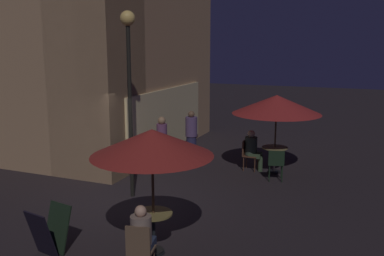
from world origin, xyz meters
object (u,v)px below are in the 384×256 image
at_px(cafe_table_0, 275,154).
at_px(patron_standing_2, 162,144).
at_px(street_lamp_near_corner, 129,65).
at_px(cafe_chair_1, 248,152).
at_px(patron_seated_1, 142,234).
at_px(patio_umbrella_1, 152,143).
at_px(cafe_chair_2, 140,247).
at_px(cafe_table_1, 154,224).
at_px(cafe_chair_0, 276,162).
at_px(menu_sandwich_board, 49,231).
at_px(patron_seated_0, 253,148).
at_px(patron_standing_3, 191,137).
at_px(patio_umbrella_0, 277,105).

xyz_separation_m(cafe_table_0, patron_standing_2, (-1.21, 3.12, 0.28)).
distance_m(street_lamp_near_corner, patron_standing_2, 3.24).
height_order(cafe_chair_1, patron_seated_1, patron_seated_1).
distance_m(patio_umbrella_1, cafe_chair_2, 1.77).
bearing_deg(cafe_chair_2, cafe_table_1, 0.00).
relative_size(cafe_table_1, cafe_chair_0, 0.87).
bearing_deg(patron_seated_1, cafe_table_0, -19.95).
bearing_deg(patron_seated_1, cafe_chair_1, -12.78).
bearing_deg(cafe_chair_0, street_lamp_near_corner, 115.10).
height_order(street_lamp_near_corner, cafe_chair_1, street_lamp_near_corner).
height_order(menu_sandwich_board, cafe_table_0, menu_sandwich_board).
xyz_separation_m(cafe_table_1, patron_standing_2, (4.58, 2.09, 0.31)).
height_order(cafe_table_1, cafe_chair_0, cafe_chair_0).
bearing_deg(patron_seated_1, cafe_table_1, 0.00).
height_order(street_lamp_near_corner, patron_seated_0, street_lamp_near_corner).
distance_m(cafe_table_1, patron_standing_3, 6.08).
bearing_deg(street_lamp_near_corner, menu_sandwich_board, -177.49).
bearing_deg(cafe_chair_2, cafe_chair_0, -22.36).
height_order(menu_sandwich_board, patron_seated_0, patron_seated_0).
distance_m(cafe_table_0, patron_seated_1, 6.55).
relative_size(street_lamp_near_corner, cafe_chair_0, 5.07).
bearing_deg(patron_standing_2, menu_sandwich_board, 34.87).
bearing_deg(patron_standing_3, cafe_table_0, 91.52).
relative_size(patio_umbrella_1, cafe_chair_0, 2.60).
bearing_deg(patron_standing_2, cafe_chair_1, 148.66).
xyz_separation_m(patio_umbrella_1, patron_seated_0, (5.78, -0.36, -1.38)).
distance_m(patio_umbrella_1, patron_seated_0, 5.96).
bearing_deg(menu_sandwich_board, patron_standing_3, 9.90).
relative_size(street_lamp_near_corner, patron_seated_0, 3.66).
bearing_deg(cafe_chair_1, patron_seated_0, -0.00).
xyz_separation_m(street_lamp_near_corner, cafe_table_0, (3.34, -2.91, -2.71)).
height_order(patron_seated_1, patron_standing_2, patron_standing_2).
bearing_deg(patio_umbrella_1, patron_standing_3, 15.94).
bearing_deg(cafe_chair_2, patio_umbrella_1, 0.00).
height_order(menu_sandwich_board, cafe_table_1, menu_sandwich_board).
relative_size(patio_umbrella_0, cafe_chair_2, 2.76).
distance_m(cafe_chair_2, patron_standing_2, 5.89).
distance_m(cafe_table_0, patron_standing_3, 2.71).
height_order(patio_umbrella_1, patron_seated_0, patio_umbrella_1).
relative_size(cafe_table_0, patio_umbrella_0, 0.30).
bearing_deg(patron_seated_1, patron_standing_2, 10.75).
xyz_separation_m(menu_sandwich_board, patron_seated_0, (6.55, -2.09, 0.26)).
xyz_separation_m(cafe_table_0, patron_standing_3, (0.05, 2.70, 0.26)).
height_order(patio_umbrella_0, patio_umbrella_1, same).
xyz_separation_m(street_lamp_near_corner, cafe_table_1, (-2.45, -1.88, -2.74)).
height_order(cafe_table_0, patio_umbrella_1, patio_umbrella_1).
height_order(cafe_chair_0, patron_standing_2, patron_standing_2).
bearing_deg(patron_standing_2, cafe_table_1, 55.63).
relative_size(cafe_table_1, patio_umbrella_1, 0.34).
bearing_deg(patio_umbrella_1, cafe_chair_2, -167.75).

